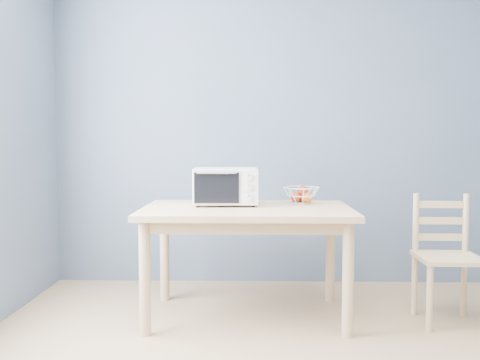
{
  "coord_description": "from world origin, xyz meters",
  "views": [
    {
      "loc": [
        -0.34,
        -2.26,
        1.18
      ],
      "look_at": [
        -0.42,
        1.39,
        0.93
      ],
      "focal_mm": 40.0,
      "sensor_mm": 36.0,
      "label": 1
    }
  ],
  "objects_px": {
    "dining_table": "(247,222)",
    "toaster_oven": "(223,186)",
    "dining_chair": "(446,260)",
    "fruit_basket": "(301,195)"
  },
  "relations": [
    {
      "from": "fruit_basket",
      "to": "dining_chair",
      "type": "bearing_deg",
      "value": -17.06
    },
    {
      "from": "dining_table",
      "to": "toaster_oven",
      "type": "bearing_deg",
      "value": 145.33
    },
    {
      "from": "toaster_oven",
      "to": "dining_table",
      "type": "bearing_deg",
      "value": -36.58
    },
    {
      "from": "dining_table",
      "to": "fruit_basket",
      "type": "xyz_separation_m",
      "value": [
        0.39,
        0.22,
        0.17
      ]
    },
    {
      "from": "toaster_oven",
      "to": "fruit_basket",
      "type": "xyz_separation_m",
      "value": [
        0.55,
        0.11,
        -0.07
      ]
    },
    {
      "from": "fruit_basket",
      "to": "dining_chair",
      "type": "xyz_separation_m",
      "value": [
        0.93,
        -0.29,
        -0.4
      ]
    },
    {
      "from": "toaster_oven",
      "to": "dining_chair",
      "type": "height_order",
      "value": "toaster_oven"
    },
    {
      "from": "dining_table",
      "to": "fruit_basket",
      "type": "relative_size",
      "value": 5.1
    },
    {
      "from": "toaster_oven",
      "to": "fruit_basket",
      "type": "bearing_deg",
      "value": 9.22
    },
    {
      "from": "fruit_basket",
      "to": "dining_chair",
      "type": "relative_size",
      "value": 0.33
    }
  ]
}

